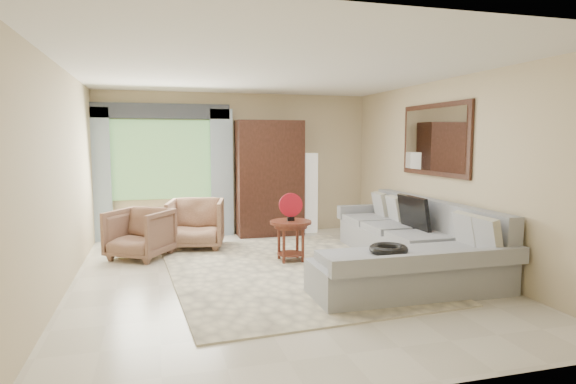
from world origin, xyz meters
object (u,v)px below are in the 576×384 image
object	(u,v)px
tv_screen	(414,213)
floor_lamp	(310,193)
coffee_table	(291,240)
potted_plant	(124,232)
sectional_sofa	(408,249)
armoire	(269,178)
armchair_left	(140,234)
armchair_right	(196,224)

from	to	relation	value
tv_screen	floor_lamp	world-z (taller)	floor_lamp
coffee_table	potted_plant	distance (m)	2.89
sectional_sofa	armoire	bearing A→B (deg)	113.06
sectional_sofa	floor_lamp	bearing A→B (deg)	98.33
potted_plant	armoire	world-z (taller)	armoire
coffee_table	armoire	world-z (taller)	armoire
sectional_sofa	coffee_table	world-z (taller)	sectional_sofa
coffee_table	armchair_left	xyz separation A→B (m)	(-2.09, 0.81, 0.05)
sectional_sofa	coffee_table	xyz separation A→B (m)	(-1.40, 0.85, 0.03)
armchair_left	potted_plant	size ratio (longest dim) A/B	1.63
tv_screen	coffee_table	distance (m)	1.79
armoire	floor_lamp	world-z (taller)	armoire
armchair_left	armchair_right	world-z (taller)	armchair_right
armoire	armchair_left	bearing A→B (deg)	-151.34
coffee_table	armchair_left	size ratio (longest dim) A/B	0.74
armchair_left	coffee_table	bearing A→B (deg)	12.03
armchair_right	floor_lamp	distance (m)	2.39
sectional_sofa	armoire	xyz separation A→B (m)	(-1.23, 2.90, 0.77)
armchair_left	armchair_right	bearing A→B (deg)	61.18
armchair_right	armchair_left	bearing A→B (deg)	-140.61
sectional_sofa	coffee_table	size ratio (longest dim) A/B	5.79
sectional_sofa	armoire	distance (m)	3.24
sectional_sofa	potted_plant	xyz separation A→B (m)	(-3.78, 2.50, -0.03)
sectional_sofa	armchair_right	size ratio (longest dim) A/B	3.94
tv_screen	coffee_table	world-z (taller)	tv_screen
tv_screen	armoire	size ratio (longest dim) A/B	0.35
coffee_table	armchair_left	distance (m)	2.25
coffee_table	floor_lamp	world-z (taller)	floor_lamp
armchair_right	armoire	xyz separation A→B (m)	(1.41, 0.78, 0.65)
tv_screen	armchair_right	xyz separation A→B (m)	(-2.91, 1.77, -0.32)
sectional_sofa	potted_plant	world-z (taller)	sectional_sofa
armchair_left	armchair_right	size ratio (longest dim) A/B	0.92
sectional_sofa	armchair_right	world-z (taller)	sectional_sofa
armchair_right	potted_plant	xyz separation A→B (m)	(-1.14, 0.38, -0.15)
tv_screen	coffee_table	size ratio (longest dim) A/B	1.24
coffee_table	armchair_right	distance (m)	1.77
potted_plant	floor_lamp	xyz separation A→B (m)	(3.35, 0.46, 0.50)
potted_plant	sectional_sofa	bearing A→B (deg)	-33.43
floor_lamp	sectional_sofa	bearing A→B (deg)	-81.67
tv_screen	armchair_left	world-z (taller)	tv_screen
tv_screen	armchair_right	distance (m)	3.42
armchair_left	potted_plant	world-z (taller)	armchair_left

